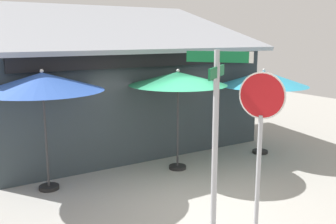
{
  "coord_description": "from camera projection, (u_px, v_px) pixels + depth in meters",
  "views": [
    {
      "loc": [
        -4.56,
        -6.28,
        3.35
      ],
      "look_at": [
        0.11,
        1.2,
        1.6
      ],
      "focal_mm": 41.2,
      "sensor_mm": 36.0,
      "label": 1
    }
  ],
  "objects": [
    {
      "name": "ground_plane",
      "position": [
        193.0,
        197.0,
        8.26
      ],
      "size": [
        28.0,
        28.0,
        0.1
      ],
      "primitive_type": "cube",
      "color": "#9E9B93"
    },
    {
      "name": "cafe_building",
      "position": [
        114.0,
        90.0,
        12.14
      ],
      "size": [
        8.18,
        5.29,
        4.43
      ],
      "color": "#333D42",
      "rests_on": "ground"
    },
    {
      "name": "street_sign_post",
      "position": [
        216.0,
        132.0,
        5.77
      ],
      "size": [
        0.74,
        0.79,
        3.15
      ],
      "color": "#A8AAB2",
      "rests_on": "ground"
    },
    {
      "name": "stop_sign",
      "position": [
        260.0,
        129.0,
        5.89
      ],
      "size": [
        0.34,
        0.65,
        2.83
      ],
      "color": "#A8AAB2",
      "rests_on": "ground"
    },
    {
      "name": "patio_umbrella_royal_blue_left",
      "position": [
        42.0,
        82.0,
        8.1
      ],
      "size": [
        2.59,
        2.59,
        2.67
      ],
      "color": "black",
      "rests_on": "ground"
    },
    {
      "name": "patio_umbrella_forest_green_center",
      "position": [
        178.0,
        79.0,
        9.43
      ],
      "size": [
        2.43,
        2.43,
        2.55
      ],
      "color": "black",
      "rests_on": "ground"
    },
    {
      "name": "patio_umbrella_teal_right",
      "position": [
        264.0,
        79.0,
        10.78
      ],
      "size": [
        2.48,
        2.48,
        2.45
      ],
      "color": "black",
      "rests_on": "ground"
    }
  ]
}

